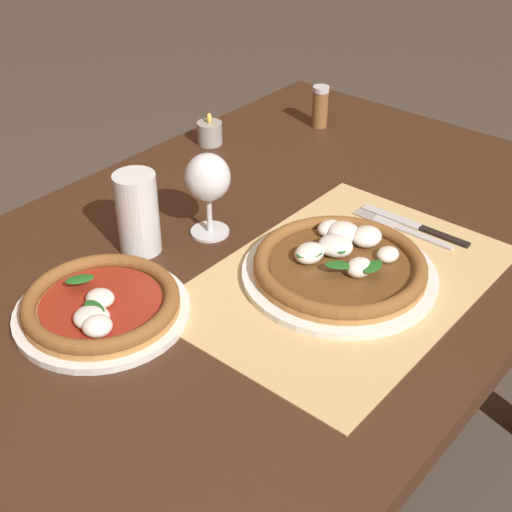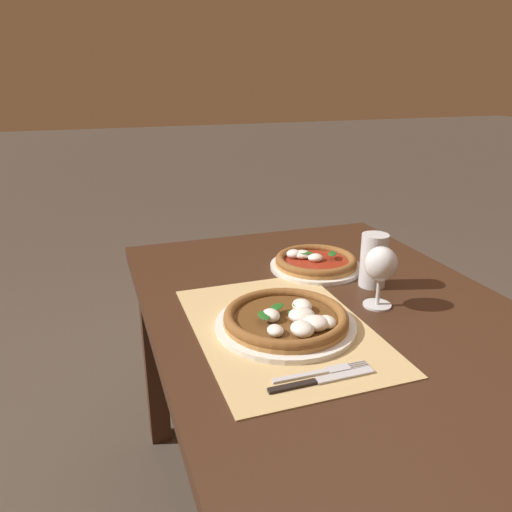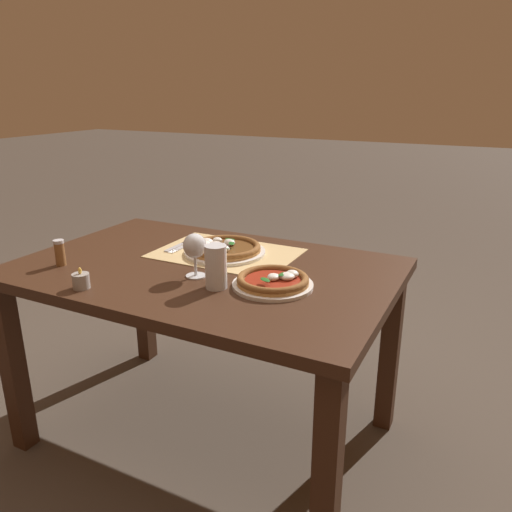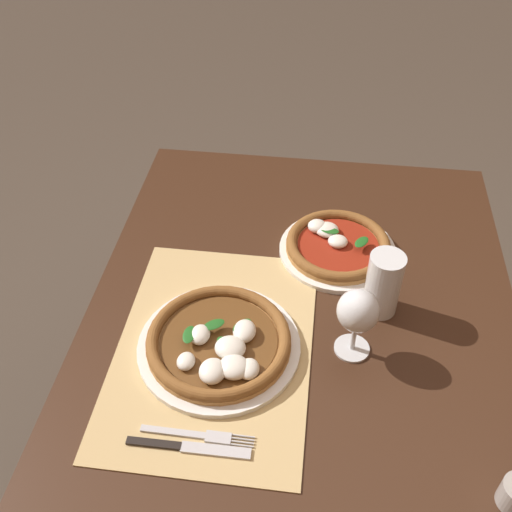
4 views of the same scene
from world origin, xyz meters
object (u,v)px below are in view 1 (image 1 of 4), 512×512
Objects in this scene: pepper_shaker at (320,106)px; pizza_near at (340,265)px; pizza_far at (101,306)px; fork at (402,229)px; pint_glass at (138,215)px; knife at (414,225)px; wine_glass at (208,181)px; votive_candle at (210,134)px.

pizza_near is at bearing -141.13° from pepper_shaker.
pizza_far is 0.55m from fork.
pizza_far is 1.85× the size of pint_glass.
knife is 2.22× the size of pepper_shaker.
wine_glass reaches higher than votive_candle.
pizza_far is at bearing 156.04° from knife.
pint_glass is 0.47m from fork.
votive_candle is at bearing 150.60° from pepper_shaker.
pepper_shaker is (0.63, 0.07, -0.02)m from pint_glass.
wine_glass reaches higher than pizza_far.
fork is at bearing -126.18° from pepper_shaker.
fork is 0.48m from pepper_shaker.
pizza_near is 0.57m from votive_candle.
wine_glass is 0.77× the size of fork.
votive_candle reaches higher than fork.
votive_candle is 0.27m from pepper_shaker.
votive_candle is (0.02, 0.53, 0.02)m from knife.
pint_glass is 2.01× the size of votive_candle.
fork is 0.52m from votive_candle.
votive_candle is at bearing 43.06° from wine_glass.
pepper_shaker is at bearing 57.03° from knife.
wine_glass is 1.60× the size of pepper_shaker.
knife is at bearing -23.96° from pizza_far.
wine_glass is 0.53m from pepper_shaker.
pizza_near is at bearing -82.00° from wine_glass.
wine_glass is at bearing 7.57° from pizza_far.
wine_glass reaches higher than pint_glass.
votive_candle is at bearing 87.35° from knife.
fork is at bearing -42.72° from pint_glass.
pizza_near is at bearing 175.51° from knife.
pizza_far is at bearing -152.04° from votive_candle.
wine_glass reaches higher than fork.
knife is (0.53, -0.24, -0.01)m from pizza_far.
fork is at bearing 155.68° from knife.
fork is (0.34, -0.32, -0.06)m from pint_glass.
pepper_shaker is (0.79, 0.16, 0.03)m from pizza_far.
pepper_shaker reaches higher than pizza_far.
votive_candle is at bearing 84.57° from fork.
pint_glass is (0.16, 0.09, 0.05)m from pizza_far.
pizza_far is (-0.32, 0.22, -0.00)m from pizza_near.
wine_glass is 0.13m from pint_glass.
pint_glass is (-0.12, 0.05, -0.04)m from wine_glass.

